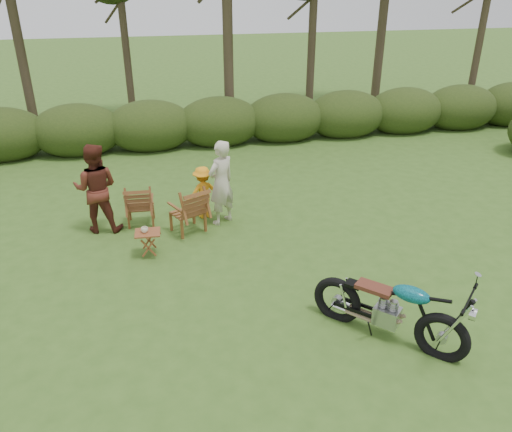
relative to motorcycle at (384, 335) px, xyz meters
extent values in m
plane|color=#35531B|center=(-0.81, 0.36, 0.00)|extent=(80.00, 80.00, 0.00)
cylinder|color=#3B2C20|center=(-6.31, 11.46, 3.60)|extent=(0.28, 0.28, 7.20)
cylinder|color=#3B2C20|center=(-3.31, 12.56, 3.15)|extent=(0.24, 0.24, 6.30)
cylinder|color=#3B2C20|center=(-0.31, 10.36, 3.83)|extent=(0.30, 0.30, 7.65)
cylinder|color=#3B2C20|center=(2.69, 11.46, 3.24)|extent=(0.26, 0.26, 6.48)
cylinder|color=#3B2C20|center=(8.19, 10.36, 3.42)|extent=(0.24, 0.24, 6.84)
ellipsoid|color=#253613|center=(-6.81, 9.36, 0.63)|extent=(2.52, 1.68, 1.51)
ellipsoid|color=#253613|center=(-4.81, 9.36, 0.63)|extent=(2.52, 1.68, 1.51)
ellipsoid|color=#253613|center=(-2.81, 9.36, 0.63)|extent=(2.52, 1.68, 1.51)
ellipsoid|color=#253613|center=(-0.81, 9.36, 0.63)|extent=(2.52, 1.68, 1.51)
ellipsoid|color=#253613|center=(1.19, 9.36, 0.63)|extent=(2.52, 1.68, 1.51)
ellipsoid|color=#253613|center=(3.19, 9.36, 0.63)|extent=(2.52, 1.68, 1.51)
ellipsoid|color=#253613|center=(5.19, 9.36, 0.63)|extent=(2.52, 1.68, 1.51)
ellipsoid|color=#253613|center=(7.19, 9.36, 0.63)|extent=(2.52, 1.68, 1.51)
imported|color=beige|center=(-3.15, 2.99, 0.52)|extent=(0.16, 0.16, 0.10)
imported|color=#C1B79F|center=(-1.61, 4.03, 0.00)|extent=(0.75, 0.70, 1.72)
imported|color=#562318|center=(-3.99, 4.24, 0.00)|extent=(0.95, 0.80, 1.76)
imported|color=orange|center=(-1.94, 4.37, 0.00)|extent=(0.79, 0.57, 1.10)
camera|label=1|loc=(-2.99, -5.00, 4.51)|focal=35.00mm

